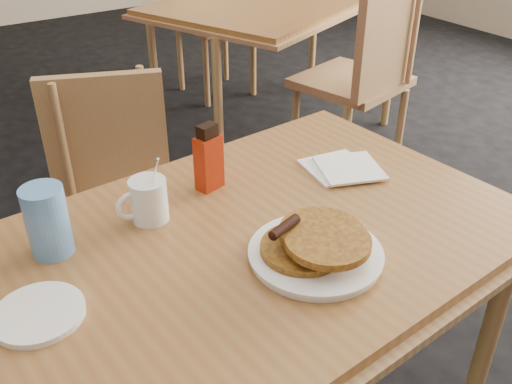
# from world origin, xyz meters

# --- Properties ---
(main_table) EXTENTS (1.21, 0.87, 0.75)m
(main_table) POSITION_xyz_m (-0.04, 0.06, 0.71)
(main_table) COLOR olive
(main_table) RESTS_ON floor
(neighbor_table) EXTENTS (1.58, 1.34, 0.75)m
(neighbor_table) POSITION_xyz_m (1.24, 1.80, 0.71)
(neighbor_table) COLOR olive
(neighbor_table) RESTS_ON floor
(chair_main_far) EXTENTS (0.50, 0.51, 0.85)m
(chair_main_far) POSITION_xyz_m (-0.06, 0.80, 0.50)
(chair_main_far) COLOR #9F824B
(chair_main_far) RESTS_ON floor
(chair_neighbor_far) EXTENTS (0.48, 0.48, 0.97)m
(chair_neighbor_far) POSITION_xyz_m (1.25, 2.54, 0.58)
(chair_neighbor_far) COLOR #9F824B
(chair_neighbor_far) RESTS_ON floor
(chair_neighbor_near) EXTENTS (0.54, 0.54, 0.99)m
(chair_neighbor_near) POSITION_xyz_m (1.23, 1.05, 0.59)
(chair_neighbor_near) COLOR #9F824B
(chair_neighbor_near) RESTS_ON floor
(pancake_plate) EXTENTS (0.26, 0.26, 0.08)m
(pancake_plate) POSITION_xyz_m (0.01, -0.08, 0.77)
(pancake_plate) COLOR white
(pancake_plate) RESTS_ON main_table
(coffee_mug) EXTENTS (0.11, 0.08, 0.15)m
(coffee_mug) POSITION_xyz_m (-0.20, 0.23, 0.80)
(coffee_mug) COLOR white
(coffee_mug) RESTS_ON main_table
(syrup_bottle) EXTENTS (0.07, 0.05, 0.16)m
(syrup_bottle) POSITION_xyz_m (-0.03, 0.27, 0.82)
(syrup_bottle) COLOR maroon
(syrup_bottle) RESTS_ON main_table
(napkin_stack) EXTENTS (0.20, 0.21, 0.01)m
(napkin_stack) POSITION_xyz_m (0.29, 0.16, 0.76)
(napkin_stack) COLOR white
(napkin_stack) RESTS_ON main_table
(blue_tumbler) EXTENTS (0.10, 0.10, 0.14)m
(blue_tumbler) POSITION_xyz_m (-0.41, 0.23, 0.82)
(blue_tumbler) COLOR #5E95DC
(blue_tumbler) RESTS_ON main_table
(side_saucer) EXTENTS (0.17, 0.17, 0.01)m
(side_saucer) POSITION_xyz_m (-0.48, 0.06, 0.76)
(side_saucer) COLOR white
(side_saucer) RESTS_ON main_table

